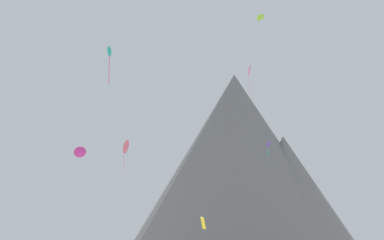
# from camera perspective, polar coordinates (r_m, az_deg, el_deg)

# --- Properties ---
(rock_massif) EXTENTS (74.30, 73.02, 52.63)m
(rock_massif) POSITION_cam_1_polar(r_m,az_deg,el_deg) (134.60, 5.91, -6.80)
(rock_massif) COLOR slate
(rock_massif) RESTS_ON ground_plane
(kite_lime_high) EXTENTS (0.77, 0.92, 0.78)m
(kite_lime_high) POSITION_cam_1_polar(r_m,az_deg,el_deg) (76.55, 7.37, 10.91)
(kite_lime_high) COLOR #8CD133
(kite_yellow_low) EXTENTS (0.62, 1.09, 1.46)m
(kite_yellow_low) POSITION_cam_1_polar(r_m,az_deg,el_deg) (62.80, 1.21, -11.03)
(kite_yellow_low) COLOR yellow
(kite_magenta_mid) EXTENTS (1.61, 0.67, 1.58)m
(kite_magenta_mid) POSITION_cam_1_polar(r_m,az_deg,el_deg) (70.86, -11.98, -3.35)
(kite_magenta_mid) COLOR #D1339E
(kite_rainbow_mid) EXTENTS (1.71, 2.63, 5.34)m
(kite_rainbow_mid) POSITION_cam_1_polar(r_m,az_deg,el_deg) (93.90, -7.21, -2.86)
(kite_rainbow_mid) COLOR #E5668C
(kite_teal_high) EXTENTS (0.78, 1.46, 5.22)m
(kite_teal_high) POSITION_cam_1_polar(r_m,az_deg,el_deg) (72.34, -8.78, 7.23)
(kite_teal_high) COLOR teal
(kite_indigo_mid) EXTENTS (0.68, 0.66, 2.55)m
(kite_indigo_mid) POSITION_cam_1_polar(r_m,az_deg,el_deg) (82.56, 8.23, -2.77)
(kite_indigo_mid) COLOR #5138B2
(kite_pink_high) EXTENTS (0.46, 1.35, 6.00)m
(kite_pink_high) POSITION_cam_1_polar(r_m,az_deg,el_deg) (91.33, 6.21, 5.03)
(kite_pink_high) COLOR pink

